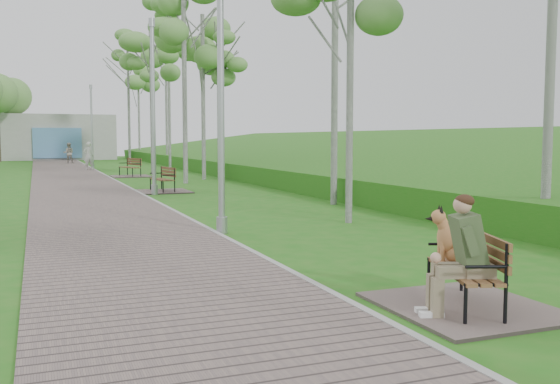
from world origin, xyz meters
The scene contains 21 objects.
ground centered at (0.00, 0.00, 0.00)m, with size 120.00×120.00×0.00m, color #1E6B15.
walkway centered at (-1.75, 21.50, 0.02)m, with size 3.50×67.00×0.04m, color #665653.
kerb centered at (0.00, 21.50, 0.03)m, with size 0.10×67.00×0.05m, color #999993.
embankment centered at (12.00, 20.00, 0.00)m, with size 14.00×70.00×1.60m, color #407122.
building_north centered at (-1.50, 50.97, 1.99)m, with size 10.00×5.20×4.00m.
bench_main centered at (1.05, -3.15, 0.42)m, with size 1.74×1.93×1.52m.
bench_second centered at (0.87, 13.34, 0.20)m, with size 1.79×1.99×1.10m.
bench_third centered at (1.05, 22.78, 0.21)m, with size 1.86×2.07×1.14m.
lamp_post_near centered at (0.15, 3.26, 2.67)m, with size 0.22×0.22×5.71m.
lamp_post_second centered at (0.42, 12.38, 2.74)m, with size 0.23×0.23×5.86m.
lamp_post_third centered at (0.06, 32.33, 2.46)m, with size 0.20×0.20×5.26m.
pedestrian_near centered at (-0.30, 30.48, 0.85)m, with size 0.62×0.41×1.70m, color silver.
pedestrian_far centered at (-0.95, 41.10, 0.78)m, with size 0.76×0.59×1.57m, color gray.
birch_mid_a centered at (2.60, 17.23, 7.22)m, with size 2.58×2.58×9.20m.
birch_mid_b centered at (4.54, 18.85, 5.70)m, with size 2.26×2.26×7.26m.
birch_mid_c centered at (2.43, 24.23, 6.52)m, with size 2.53×2.53×8.31m.
birch_far_a centered at (3.94, 19.36, 6.12)m, with size 2.54×2.54×7.80m.
birch_far_b centered at (4.04, 27.64, 8.12)m, with size 2.66×2.66×10.34m.
birch_far_c centered at (5.22, 34.41, 7.47)m, with size 2.66×2.66×9.52m.
birch_distant_a centered at (3.30, 38.99, 7.76)m, with size 2.56×2.56×9.89m.
birch_distant_b centered at (5.71, 49.90, 7.55)m, with size 2.86×2.86×9.61m.
Camera 1 is at (-3.29, -8.70, 1.90)m, focal length 40.00 mm.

